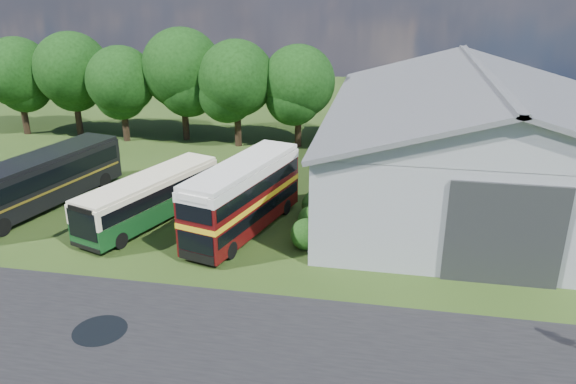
% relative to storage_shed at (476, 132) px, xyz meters
% --- Properties ---
extents(ground, '(120.00, 120.00, 0.00)m').
position_rel_storage_shed_xyz_m(ground, '(-15.00, -15.98, -4.17)').
color(ground, '#1F3511').
rests_on(ground, ground).
extents(asphalt_road, '(60.00, 8.00, 0.02)m').
position_rel_storage_shed_xyz_m(asphalt_road, '(-12.00, -18.98, -4.17)').
color(asphalt_road, black).
rests_on(asphalt_road, ground).
extents(puddle, '(2.20, 2.20, 0.01)m').
position_rel_storage_shed_xyz_m(puddle, '(-16.50, -18.98, -4.17)').
color(puddle, black).
rests_on(puddle, ground).
extents(storage_shed, '(18.80, 24.80, 8.15)m').
position_rel_storage_shed_xyz_m(storage_shed, '(0.00, 0.00, 0.00)').
color(storage_shed, gray).
rests_on(storage_shed, ground).
extents(tree_far_left, '(6.12, 6.12, 8.64)m').
position_rel_storage_shed_xyz_m(tree_far_left, '(-38.00, 8.02, 1.40)').
color(tree_far_left, black).
rests_on(tree_far_left, ground).
extents(tree_left_a, '(6.46, 6.46, 9.12)m').
position_rel_storage_shed_xyz_m(tree_left_a, '(-33.00, 8.52, 1.71)').
color(tree_left_a, black).
rests_on(tree_left_a, ground).
extents(tree_left_b, '(5.78, 5.78, 8.16)m').
position_rel_storage_shed_xyz_m(tree_left_b, '(-28.00, 7.52, 1.09)').
color(tree_left_b, black).
rests_on(tree_left_b, ground).
extents(tree_mid, '(6.80, 6.80, 9.60)m').
position_rel_storage_shed_xyz_m(tree_mid, '(-23.00, 8.82, 2.02)').
color(tree_mid, black).
rests_on(tree_mid, ground).
extents(tree_right_a, '(6.26, 6.26, 8.83)m').
position_rel_storage_shed_xyz_m(tree_right_a, '(-18.00, 7.82, 1.52)').
color(tree_right_a, black).
rests_on(tree_right_a, ground).
extents(tree_right_b, '(5.98, 5.98, 8.45)m').
position_rel_storage_shed_xyz_m(tree_right_b, '(-13.00, 8.62, 1.27)').
color(tree_right_b, black).
rests_on(tree_right_b, ground).
extents(shrub_front, '(1.70, 1.70, 1.70)m').
position_rel_storage_shed_xyz_m(shrub_front, '(-9.40, -9.98, -4.17)').
color(shrub_front, '#194714').
rests_on(shrub_front, ground).
extents(shrub_mid, '(1.60, 1.60, 1.60)m').
position_rel_storage_shed_xyz_m(shrub_mid, '(-9.40, -7.98, -4.17)').
color(shrub_mid, '#194714').
rests_on(shrub_mid, ground).
extents(shrub_back, '(1.80, 1.80, 1.80)m').
position_rel_storage_shed_xyz_m(shrub_back, '(-9.40, -5.98, -4.17)').
color(shrub_back, '#194714').
rests_on(shrub_back, ground).
extents(bus_green_single, '(5.47, 10.19, 2.75)m').
position_rel_storage_shed_xyz_m(bus_green_single, '(-18.85, -8.23, -2.70)').
color(bus_green_single, black).
rests_on(bus_green_single, ground).
extents(bus_maroon_double, '(4.79, 9.69, 4.04)m').
position_rel_storage_shed_xyz_m(bus_maroon_double, '(-13.17, -8.59, -2.15)').
color(bus_maroon_double, black).
rests_on(bus_maroon_double, ground).
extents(bus_dark_single, '(5.32, 12.03, 3.23)m').
position_rel_storage_shed_xyz_m(bus_dark_single, '(-26.41, -7.39, -2.45)').
color(bus_dark_single, black).
rests_on(bus_dark_single, ground).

